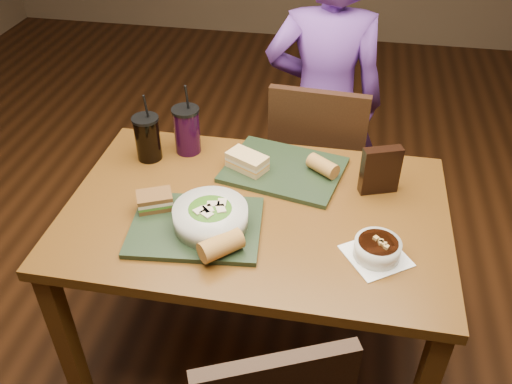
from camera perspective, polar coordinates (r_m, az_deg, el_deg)
The scene contains 15 objects.
ground at distance 2.40m, azimuth 0.00°, elevation -15.78°, with size 6.00×6.00×0.00m, color #381C0B.
dining_table at distance 1.91m, azimuth 0.00°, elevation -3.83°, with size 1.30×0.85×0.75m.
chair_far at distance 2.47m, azimuth 6.27°, elevation 2.84°, with size 0.43×0.43×0.94m.
diner at distance 2.51m, azimuth 7.13°, elevation 9.06°, with size 0.54×0.35×1.48m, color #633594.
tray_near at distance 1.78m, azimuth -6.33°, elevation -3.64°, with size 0.42×0.32×0.02m, color black.
tray_far at distance 2.02m, azimuth 2.95°, elevation 2.36°, with size 0.42×0.32×0.02m, color black.
salad_bowl at distance 1.74m, azimuth -4.81°, elevation -2.50°, with size 0.24×0.24×0.08m.
soup_bowl at distance 1.69m, azimuth 12.64°, elevation -5.84°, with size 0.24×0.24×0.07m.
sandwich_near at distance 1.84m, azimuth -10.60°, elevation -0.88°, with size 0.14×0.12×0.05m.
sandwich_far at distance 2.00m, azimuth -0.94°, elevation 3.24°, with size 0.17×0.14×0.06m.
baguette_near at distance 1.64m, azimuth -3.70°, elevation -5.63°, with size 0.07×0.07×0.13m, color #AD7533.
baguette_far at distance 1.99m, azimuth 7.04°, elevation 2.72°, with size 0.06×0.06×0.12m, color #AD7533.
cup_cola at distance 2.09m, azimuth -11.34°, elevation 5.62°, with size 0.10×0.10×0.27m.
cup_berry at distance 2.11m, azimuth -7.28°, elevation 6.50°, with size 0.11×0.11×0.29m.
chip_bag at distance 1.93m, azimuth 12.95°, elevation 2.24°, with size 0.13×0.04×0.18m, color black.
Camera 1 is at (0.26, -1.41, 1.92)m, focal length 38.00 mm.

